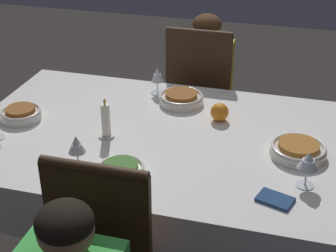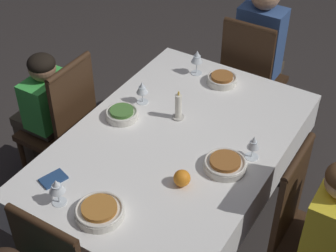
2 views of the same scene
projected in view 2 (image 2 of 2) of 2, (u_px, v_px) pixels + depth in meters
name	position (u px, v px, depth m)	size (l,w,h in m)	color
ground_plane	(174.00, 229.00, 3.16)	(8.00, 8.00, 0.00)	#332D2B
dining_table	(174.00, 151.00, 2.75)	(1.59, 1.06, 0.72)	white
chair_east	(250.00, 77.00, 3.52)	(0.39, 0.38, 0.98)	#382314
chair_north	(64.00, 124.00, 3.12)	(0.38, 0.39, 0.98)	#382314
chair_south	(305.00, 231.00, 2.48)	(0.38, 0.39, 0.98)	#382314
person_adult_denim	(261.00, 49.00, 3.53)	(0.34, 0.30, 1.19)	#4C4233
person_child_green	(43.00, 113.00, 3.18)	(0.30, 0.33, 0.98)	#4C4233
bowl_east	(222.00, 79.00, 3.10)	(0.18, 0.18, 0.06)	silver
wine_glass_east	(197.00, 57.00, 3.13)	(0.07, 0.07, 0.16)	white
bowl_west	(100.00, 211.00, 2.29)	(0.22, 0.22, 0.06)	silver
wine_glass_west	(57.00, 187.00, 2.30)	(0.08, 0.08, 0.14)	white
bowl_north	(122.00, 114.00, 2.84)	(0.18, 0.18, 0.06)	silver
wine_glass_north	(142.00, 88.00, 2.91)	(0.07, 0.07, 0.14)	white
bowl_south	(225.00, 164.00, 2.52)	(0.21, 0.21, 0.06)	silver
wine_glass_south	(253.00, 143.00, 2.54)	(0.07, 0.07, 0.14)	white
candle_centerpiece	(178.00, 108.00, 2.81)	(0.07, 0.07, 0.18)	beige
orange_fruit	(182.00, 178.00, 2.43)	(0.08, 0.08, 0.08)	orange
napkin_red_folded	(53.00, 179.00, 2.47)	(0.14, 0.12, 0.01)	navy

